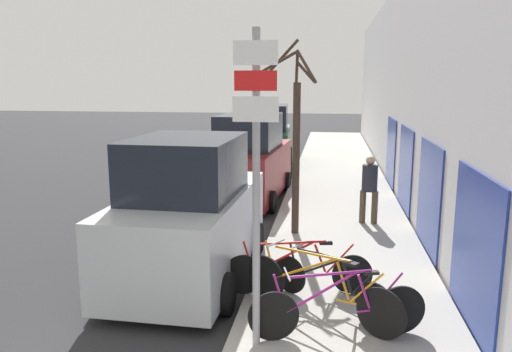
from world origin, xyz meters
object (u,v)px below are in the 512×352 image
Objects in this scene: signpost at (256,174)px; pedestrian_near at (370,185)px; parked_car_0 at (190,216)px; parked_car_2 at (267,140)px; parked_car_1 at (250,162)px; bicycle_1 at (319,290)px; bicycle_2 at (329,284)px; bicycle_3 at (298,271)px; street_tree at (294,140)px; bicycle_0 at (338,309)px.

signpost is 2.43× the size of pedestrian_near.
parked_car_2 is at bearing 91.99° from parked_car_0.
parked_car_0 is 2.71× the size of pedestrian_near.
parked_car_2 is at bearing 95.77° from parked_car_1.
bicycle_1 is 7.87m from parked_car_1.
bicycle_3 is at bearing 85.44° from bicycle_2.
bicycle_1 is (0.77, 0.85, -1.81)m from signpost.
signpost is at bearing -55.68° from parked_car_0.
bicycle_1 is 1.40× the size of pedestrian_near.
parked_car_0 is 3.18m from street_tree.
pedestrian_near is (1.05, 5.01, 0.52)m from bicycle_1.
bicycle_0 is 1.43× the size of pedestrian_near.
pedestrian_near is (0.78, 5.52, 0.54)m from bicycle_0.
street_tree reaches higher than parked_car_2.
signpost is 2.40m from bicycle_2.
parked_car_1 is at bearing 6.61° from bicycle_3.
bicycle_1 is (-0.26, 0.52, 0.02)m from bicycle_0.
parked_car_1 is (-1.84, 6.78, 0.60)m from bicycle_3.
signpost is 2.25× the size of bicycle_2.
street_tree is (-0.66, 4.04, 1.65)m from bicycle_1.
pedestrian_near is at bearing 18.56° from bicycle_1.
parked_car_0 is (-1.54, 2.39, -1.23)m from signpost.
bicycle_0 is at bearing -163.17° from bicycle_3.
bicycle_0 is 1.32× the size of bicycle_2.
pedestrian_near reaches higher than bicycle_3.
bicycle_3 is 3.70m from street_tree.
parked_car_0 is at bearing 99.19° from bicycle_2.
signpost is 2.14m from bicycle_1.
parked_car_0 is (-2.46, 1.18, 0.63)m from bicycle_2.
street_tree is at bearing -62.87° from parked_car_1.
bicycle_2 is (0.15, 0.35, -0.05)m from bicycle_1.
street_tree is at bearing -82.81° from parked_car_2.
parked_car_0 is 0.92× the size of parked_car_2.
bicycle_2 is at bearing -89.79° from pedestrian_near.
bicycle_0 is 8.44m from parked_car_1.
pedestrian_near is (1.82, 5.86, -1.29)m from signpost.
signpost is 6.27m from pedestrian_near.
bicycle_3 is 0.56× the size of street_tree.
parked_car_2 is 2.94× the size of pedestrian_near.
signpost is 4.90m from street_tree.
parked_car_2 is at bearing 100.75° from street_tree.
street_tree is (-0.93, 4.55, 1.66)m from bicycle_0.
signpost is at bearing 156.57° from bicycle_3.
bicycle_1 reaches higher than bicycle_2.
bicycle_1 is 0.97× the size of bicycle_3.
bicycle_1 is at bearing -70.21° from parked_car_1.
bicycle_2 is at bearing -77.60° from street_tree.
parked_car_0 reaches higher than parked_car_1.
pedestrian_near is (3.36, 3.47, -0.06)m from parked_car_0.
signpost is at bearing 168.39° from bicycle_1.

